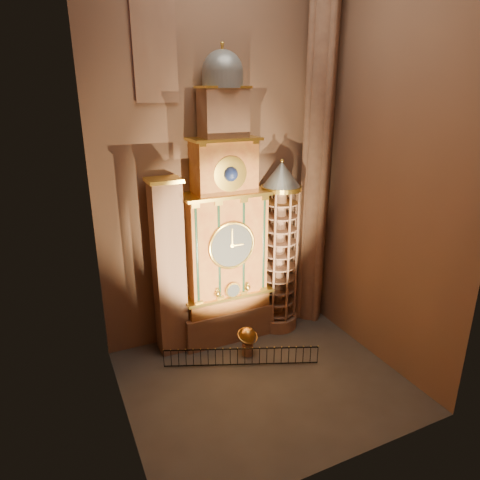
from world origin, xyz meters
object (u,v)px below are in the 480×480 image
celestial_globe (248,339)px  iron_railing (241,357)px  stair_turret (279,249)px  astronomical_clock (225,234)px  portrait_tower (169,268)px

celestial_globe → iron_railing: bearing=-133.4°
stair_turret → celestial_globe: stair_turret is taller
iron_railing → astronomical_clock: bearing=81.5°
portrait_tower → iron_railing: portrait_tower is taller
portrait_tower → stair_turret: bearing=-2.3°
celestial_globe → iron_railing: size_ratio=0.22×
astronomical_clock → stair_turret: (3.50, -0.26, -1.41)m
astronomical_clock → iron_railing: astronomical_clock is taller
astronomical_clock → portrait_tower: size_ratio=1.64×
stair_turret → iron_railing: stair_turret is taller
celestial_globe → stair_turret: bearing=34.3°
stair_turret → iron_railing: bearing=-142.9°
stair_turret → iron_railing: size_ratio=1.37×
stair_turret → iron_railing: 6.86m
astronomical_clock → iron_railing: size_ratio=2.12×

